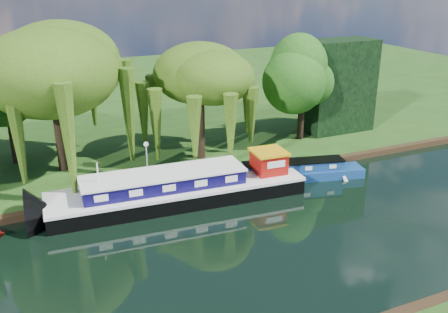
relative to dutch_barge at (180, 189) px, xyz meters
name	(u,v)px	position (x,y,z in m)	size (l,w,h in m)	color
ground	(196,258)	(-1.57, -6.72, -0.86)	(120.00, 120.00, 0.00)	black
far_bank	(84,102)	(-1.57, 27.28, -0.64)	(120.00, 52.00, 0.45)	#1F3E11
dutch_barge	(180,189)	(0.00, 0.00, 0.00)	(16.68, 4.79, 3.48)	black
narrowboat	(293,172)	(8.50, 0.05, -0.33)	(10.37, 4.05, 1.50)	navy
white_cruiser	(337,176)	(11.74, -0.82, -0.86)	(2.22, 2.57, 1.35)	silver
willow_left	(52,70)	(-6.28, 7.55, 6.80)	(8.28, 8.28, 9.93)	black
willow_right	(199,85)	(3.70, 5.77, 5.24)	(6.36, 6.36, 7.75)	black
tree_far_mid	(6,90)	(-9.32, 10.47, 5.15)	(4.93, 4.93, 8.06)	black
tree_far_right	(303,78)	(13.11, 6.46, 4.82)	(4.64, 4.64, 7.60)	black
conifer_hedge	(339,86)	(17.43, 7.28, 3.59)	(6.00, 3.00, 8.00)	black
lamppost	(146,150)	(-1.07, 3.78, 1.56)	(0.36, 0.36, 2.56)	silver
mooring_posts	(142,183)	(-2.07, 1.68, 0.09)	(19.16, 0.16, 1.00)	silver
reeds_near	(403,297)	(5.30, -14.29, -0.31)	(33.70, 1.50, 1.10)	#1B5516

